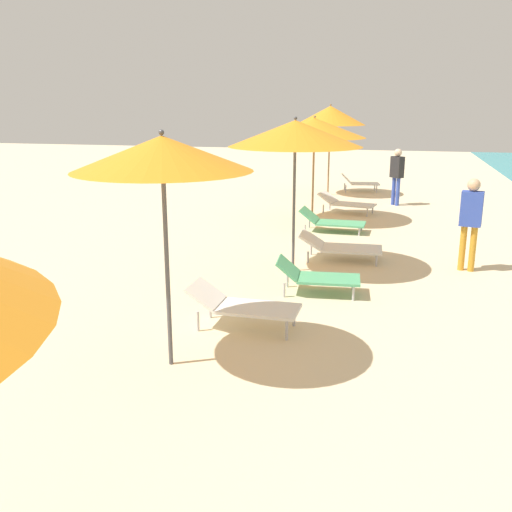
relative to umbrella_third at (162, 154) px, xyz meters
The scene contains 12 objects.
umbrella_third is the anchor object (origin of this frame).
lounger_third_shoreside 2.45m from the umbrella_third, 67.29° to the left, with size 1.46×0.61×0.58m.
umbrella_fourth 4.08m from the umbrella_third, 80.23° to the left, with size 2.27×2.27×2.68m.
lounger_fourth_shoreside 5.54m from the umbrella_third, 73.87° to the left, with size 1.57×0.75×0.52m.
lounger_fourth_inland 3.77m from the umbrella_third, 66.17° to the left, with size 1.34×0.71×0.55m.
umbrella_fifth 8.48m from the umbrella_third, 87.40° to the left, with size 2.51×2.51×2.59m.
lounger_fifth_shoreside 10.05m from the umbrella_third, 83.49° to the left, with size 1.60×0.94×0.53m.
lounger_fifth_inland 7.73m from the umbrella_third, 82.35° to the left, with size 1.51×0.69×0.53m.
umbrella_farthest 12.78m from the umbrella_third, 88.81° to the left, with size 2.21×2.21×2.86m.
lounger_farthest_shoreside 13.97m from the umbrella_third, 85.01° to the left, with size 1.32×0.79×0.58m.
person_walking_near 6.18m from the umbrella_third, 52.32° to the left, with size 0.40×0.29×1.64m.
person_walking_mid 11.68m from the umbrella_third, 78.06° to the left, with size 0.41×0.41×1.63m.
Camera 1 is at (1.49, 3.05, 2.89)m, focal length 39.87 mm.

